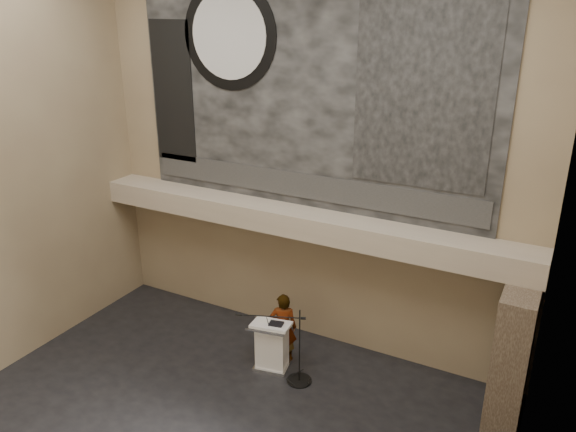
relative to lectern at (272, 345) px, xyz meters
The scene contains 17 objects.
wall_back 4.04m from the lectern, 91.88° to the left, with size 10.00×0.02×8.50m, color #806B51.
wall_right 6.62m from the lectern, 25.67° to the right, with size 0.02×8.00×8.50m, color #806B51.
soffit 2.69m from the lectern, 92.49° to the left, with size 10.00×0.80×0.50m, color tan.
sprinkler_left 2.93m from the lectern, 144.65° to the left, with size 0.04×0.04×0.06m, color #B2893D.
sprinkler_right 3.04m from the lectern, 32.42° to the left, with size 0.04×0.04×0.06m, color #B2893D.
banner 5.39m from the lectern, 91.92° to the left, with size 8.00×0.05×5.00m, color black.
banner_text_strip 3.46m from the lectern, 91.96° to the left, with size 7.76×0.02×0.55m, color #2C2C2C.
banner_clock_rim 6.61m from the lectern, 140.04° to the left, with size 2.30×2.30×0.02m, color black.
banner_clock_face 6.60m from the lectern, 140.41° to the left, with size 1.84×1.84×0.02m, color silver.
banner_building_print 5.95m from the lectern, 33.49° to the left, with size 2.60×0.02×3.60m, color black.
banner_brick_print 6.15m from the lectern, 155.79° to the left, with size 1.10×0.02×3.20m, color black.
stone_pier 4.73m from the lectern, ahead, with size 0.60×1.40×2.70m, color #443629.
lectern is the anchor object (origin of this frame).
binder 0.58m from the lectern, ahead, with size 0.29×0.23×0.04m, color black.
papers 0.58m from the lectern, behind, with size 0.23×0.31×0.01m, color silver.
speaker_person 0.46m from the lectern, 80.39° to the left, with size 0.58×0.38×1.60m, color silver.
mic_stand 0.76m from the lectern, 12.83° to the right, with size 1.46×0.75×1.68m.
Camera 1 is at (5.12, -6.38, 7.33)m, focal length 35.00 mm.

